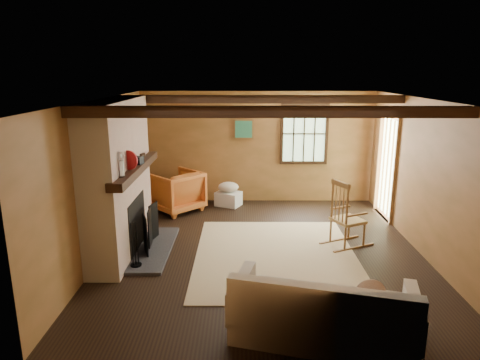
{
  "coord_description": "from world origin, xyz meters",
  "views": [
    {
      "loc": [
        -0.33,
        -6.4,
        2.81
      ],
      "look_at": [
        -0.36,
        0.4,
        1.07
      ],
      "focal_mm": 32.0,
      "sensor_mm": 36.0,
      "label": 1
    }
  ],
  "objects_px": {
    "sofa": "(323,316)",
    "laundry_basket": "(228,199)",
    "fireplace": "(120,184)",
    "armchair": "(176,191)",
    "rocking_chair": "(346,218)"
  },
  "relations": [
    {
      "from": "sofa",
      "to": "laundry_basket",
      "type": "xyz_separation_m",
      "value": [
        -1.16,
        4.72,
        -0.13
      ]
    },
    {
      "from": "fireplace",
      "to": "armchair",
      "type": "distance_m",
      "value": 2.2
    },
    {
      "from": "fireplace",
      "to": "rocking_chair",
      "type": "height_order",
      "value": "fireplace"
    },
    {
      "from": "rocking_chair",
      "to": "sofa",
      "type": "bearing_deg",
      "value": 136.66
    },
    {
      "from": "laundry_basket",
      "to": "rocking_chair",
      "type": "bearing_deg",
      "value": -47.04
    },
    {
      "from": "laundry_basket",
      "to": "armchair",
      "type": "bearing_deg",
      "value": -161.34
    },
    {
      "from": "sofa",
      "to": "rocking_chair",
      "type": "bearing_deg",
      "value": 86.46
    },
    {
      "from": "sofa",
      "to": "laundry_basket",
      "type": "height_order",
      "value": "sofa"
    },
    {
      "from": "fireplace",
      "to": "rocking_chair",
      "type": "xyz_separation_m",
      "value": [
        3.6,
        0.23,
        -0.63
      ]
    },
    {
      "from": "sofa",
      "to": "laundry_basket",
      "type": "relative_size",
      "value": 4.18
    },
    {
      "from": "sofa",
      "to": "armchair",
      "type": "distance_m",
      "value": 4.9
    },
    {
      "from": "rocking_chair",
      "to": "laundry_basket",
      "type": "height_order",
      "value": "rocking_chair"
    },
    {
      "from": "rocking_chair",
      "to": "laundry_basket",
      "type": "xyz_separation_m",
      "value": [
        -2.0,
        2.15,
        -0.32
      ]
    },
    {
      "from": "laundry_basket",
      "to": "fireplace",
      "type": "bearing_deg",
      "value": -124.0
    },
    {
      "from": "fireplace",
      "to": "rocking_chair",
      "type": "relative_size",
      "value": 2.14
    }
  ]
}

